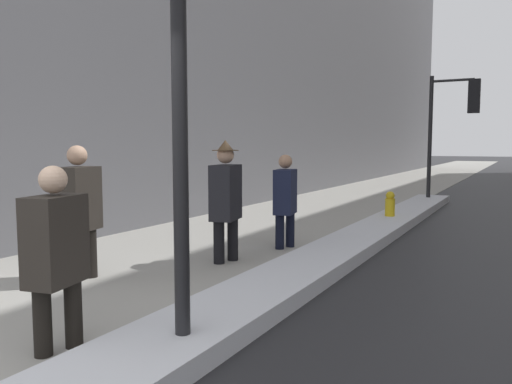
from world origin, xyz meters
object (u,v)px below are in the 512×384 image
traffic_light_near (457,111)px  pedestrian_trailing (56,250)px  fire_hydrant (390,208)px  pedestrian_in_glasses (79,206)px  pedestrian_with_shoulder_bag (285,197)px  pedestrian_in_fedora (226,196)px

traffic_light_near → pedestrian_trailing: traffic_light_near is taller
fire_hydrant → traffic_light_near: bearing=80.5°
traffic_light_near → pedestrian_in_glasses: (-3.01, -10.49, -1.66)m
pedestrian_trailing → fire_hydrant: pedestrian_trailing is taller
pedestrian_in_glasses → pedestrian_with_shoulder_bag: size_ratio=1.10×
traffic_light_near → pedestrian_in_glasses: size_ratio=2.16×
pedestrian_with_shoulder_bag → fire_hydrant: bearing=152.3°
pedestrian_in_fedora → pedestrian_with_shoulder_bag: bearing=153.9°
traffic_light_near → pedestrian_in_glasses: 11.04m
fire_hydrant → pedestrian_in_fedora: bearing=-105.0°
pedestrian_trailing → fire_hydrant: bearing=162.3°
traffic_light_near → fire_hydrant: 4.95m
traffic_light_near → pedestrian_in_glasses: bearing=-106.7°
pedestrian_trailing → pedestrian_in_glasses: pedestrian_in_glasses is taller
pedestrian_trailing → pedestrian_with_shoulder_bag: (-0.15, 4.53, 0.00)m
traffic_light_near → pedestrian_trailing: 12.31m
pedestrian_with_shoulder_bag → pedestrian_trailing: bearing=-10.4°
traffic_light_near → pedestrian_in_fedora: traffic_light_near is taller
traffic_light_near → fire_hydrant: bearing=-100.2°
pedestrian_in_fedora → fire_hydrant: size_ratio=2.46×
traffic_light_near → pedestrian_in_fedora: bearing=-103.0°
traffic_light_near → pedestrian_with_shoulder_bag: 7.94m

